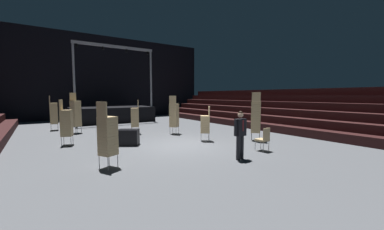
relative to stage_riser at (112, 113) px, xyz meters
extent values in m
cube|color=#515459|center=(0.00, -11.06, -0.76)|extent=(22.00, 30.00, 0.10)
cube|color=black|center=(0.00, 3.94, 3.29)|extent=(22.00, 0.30, 8.00)
cube|color=black|center=(6.88, -10.06, -0.49)|extent=(0.75, 24.00, 0.45)
cube|color=black|center=(7.62, -10.06, -0.04)|extent=(0.75, 24.00, 0.45)
cube|color=black|center=(8.38, -10.06, 0.41)|extent=(0.75, 24.00, 0.45)
cube|color=black|center=(9.12, -10.06, 0.86)|extent=(0.75, 24.00, 0.45)
cube|color=black|center=(9.88, -10.06, 1.31)|extent=(0.75, 24.00, 0.45)
cube|color=black|center=(10.62, -10.06, 1.76)|extent=(0.75, 24.00, 0.45)
cube|color=black|center=(0.00, 0.03, -0.08)|extent=(6.44, 3.26, 1.26)
cylinder|color=#9EA0A8|center=(-2.97, -1.35, 2.93)|extent=(0.16, 0.16, 4.77)
cylinder|color=#9EA0A8|center=(2.97, -1.35, 2.93)|extent=(0.16, 0.16, 4.77)
cube|color=#9EA0A8|center=(0.00, -1.35, 5.31)|extent=(6.14, 0.20, 0.20)
cylinder|color=black|center=(-2.72, -1.35, 5.09)|extent=(0.18, 0.18, 0.22)
cylinder|color=black|center=(-0.91, -1.35, 5.09)|extent=(0.18, 0.18, 0.22)
cylinder|color=black|center=(0.91, -1.35, 5.09)|extent=(0.18, 0.18, 0.22)
cylinder|color=black|center=(2.72, -1.35, 5.09)|extent=(0.18, 0.18, 0.22)
cylinder|color=black|center=(0.65, -14.27, -0.29)|extent=(0.15, 0.15, 0.84)
cylinder|color=black|center=(0.47, -14.29, -0.29)|extent=(0.15, 0.15, 0.84)
cube|color=silver|center=(0.57, -14.34, 0.42)|extent=(0.19, 0.12, 0.59)
cube|color=black|center=(0.56, -14.28, 0.42)|extent=(0.42, 0.27, 0.59)
cube|color=maroon|center=(0.57, -14.40, 0.49)|extent=(0.06, 0.02, 0.38)
cylinder|color=black|center=(0.79, -14.25, 0.43)|extent=(0.11, 0.11, 0.55)
cylinder|color=black|center=(0.32, -14.31, 0.43)|extent=(0.11, 0.11, 0.55)
sphere|color=#DBAD89|center=(0.56, -14.28, 0.86)|extent=(0.20, 0.20, 0.20)
sphere|color=black|center=(0.56, -14.28, 0.91)|extent=(0.16, 0.16, 0.16)
cylinder|color=#B2B5BA|center=(-0.78, -7.04, -0.51)|extent=(0.02, 0.02, 0.40)
cylinder|color=#B2B5BA|center=(-0.64, -6.69, -0.51)|extent=(0.02, 0.02, 0.40)
cylinder|color=#B2B5BA|center=(-0.43, -7.18, -0.51)|extent=(0.02, 0.02, 0.40)
cylinder|color=#B2B5BA|center=(-0.29, -6.83, -0.51)|extent=(0.02, 0.02, 0.40)
cube|color=tan|center=(-0.54, -6.93, -0.27)|extent=(0.57, 0.57, 0.08)
cube|color=tan|center=(-0.54, -6.93, -0.18)|extent=(0.57, 0.57, 0.08)
cube|color=tan|center=(-0.54, -6.93, -0.10)|extent=(0.57, 0.57, 0.08)
cube|color=tan|center=(-0.54, -6.93, -0.01)|extent=(0.57, 0.57, 0.08)
cube|color=tan|center=(-0.54, -6.93, 0.07)|extent=(0.57, 0.57, 0.08)
cube|color=tan|center=(-0.54, -6.93, 0.16)|extent=(0.57, 0.57, 0.08)
cube|color=tan|center=(-0.54, -6.93, 0.24)|extent=(0.57, 0.57, 0.08)
cube|color=tan|center=(-0.54, -6.93, 0.33)|extent=(0.57, 0.57, 0.08)
cube|color=tan|center=(-0.54, -6.93, 0.41)|extent=(0.57, 0.57, 0.08)
cube|color=tan|center=(-0.54, -6.93, 0.50)|extent=(0.57, 0.57, 0.08)
cube|color=tan|center=(-0.54, -6.93, 0.58)|extent=(0.57, 0.57, 0.08)
cube|color=tan|center=(-0.54, -6.93, 0.67)|extent=(0.57, 0.57, 0.08)
cube|color=tan|center=(-0.54, -6.93, 0.75)|extent=(0.57, 0.57, 0.08)
cube|color=tan|center=(-0.36, -7.01, 1.02)|extent=(0.20, 0.39, 0.46)
cylinder|color=#B2B5BA|center=(-4.19, -2.53, -0.51)|extent=(0.02, 0.02, 0.40)
cylinder|color=#B2B5BA|center=(-4.20, -2.91, -0.51)|extent=(0.02, 0.02, 0.40)
cylinder|color=#B2B5BA|center=(-4.56, -2.51, -0.51)|extent=(0.02, 0.02, 0.40)
cylinder|color=#B2B5BA|center=(-4.58, -2.89, -0.51)|extent=(0.02, 0.02, 0.40)
cube|color=tan|center=(-4.38, -2.71, -0.27)|extent=(0.46, 0.46, 0.08)
cube|color=tan|center=(-4.38, -2.71, -0.18)|extent=(0.46, 0.46, 0.08)
cube|color=tan|center=(-4.38, -2.71, -0.10)|extent=(0.46, 0.46, 0.08)
cube|color=tan|center=(-4.38, -2.71, -0.01)|extent=(0.46, 0.46, 0.08)
cube|color=tan|center=(-4.38, -2.71, 0.07)|extent=(0.46, 0.46, 0.08)
cube|color=tan|center=(-4.38, -2.71, 0.16)|extent=(0.46, 0.46, 0.08)
cube|color=tan|center=(-4.38, -2.71, 0.24)|extent=(0.46, 0.46, 0.08)
cube|color=tan|center=(-4.38, -2.71, 0.33)|extent=(0.46, 0.46, 0.08)
cube|color=tan|center=(-4.38, -2.71, 0.41)|extent=(0.46, 0.46, 0.08)
cube|color=tan|center=(-4.38, -2.71, 0.50)|extent=(0.46, 0.46, 0.08)
cube|color=tan|center=(-4.38, -2.71, 0.58)|extent=(0.46, 0.46, 0.08)
cube|color=tan|center=(-4.38, -2.71, 0.67)|extent=(0.46, 0.46, 0.08)
cube|color=tan|center=(-4.38, -2.71, 0.75)|extent=(0.46, 0.46, 0.08)
cube|color=tan|center=(-4.38, -2.71, 0.84)|extent=(0.46, 0.46, 0.08)
cube|color=tan|center=(-4.38, -2.71, 0.92)|extent=(0.46, 0.46, 0.08)
cube|color=tan|center=(-4.38, -2.71, 1.01)|extent=(0.46, 0.46, 0.08)
cube|color=tan|center=(-4.58, -2.70, 1.28)|extent=(0.07, 0.41, 0.46)
cylinder|color=#B2B5BA|center=(-3.12, -4.88, -0.51)|extent=(0.02, 0.02, 0.40)
cylinder|color=#B2B5BA|center=(-3.44, -5.07, -0.51)|extent=(0.02, 0.02, 0.40)
cylinder|color=#B2B5BA|center=(-3.31, -4.55, -0.51)|extent=(0.02, 0.02, 0.40)
cylinder|color=#B2B5BA|center=(-3.64, -4.74, -0.51)|extent=(0.02, 0.02, 0.40)
cube|color=tan|center=(-3.38, -4.81, -0.27)|extent=(0.60, 0.60, 0.08)
cube|color=tan|center=(-3.38, -4.81, -0.18)|extent=(0.60, 0.60, 0.08)
cube|color=tan|center=(-3.38, -4.81, -0.10)|extent=(0.60, 0.60, 0.08)
cube|color=tan|center=(-3.38, -4.81, -0.01)|extent=(0.60, 0.60, 0.08)
cube|color=tan|center=(-3.38, -4.81, 0.07)|extent=(0.60, 0.60, 0.08)
cube|color=tan|center=(-3.38, -4.81, 0.16)|extent=(0.60, 0.60, 0.08)
cube|color=tan|center=(-3.38, -4.81, 0.24)|extent=(0.60, 0.60, 0.08)
cube|color=tan|center=(-3.38, -4.81, 0.33)|extent=(0.60, 0.60, 0.08)
cube|color=tan|center=(-3.38, -4.81, 0.41)|extent=(0.60, 0.60, 0.08)
cube|color=tan|center=(-3.38, -4.81, 0.50)|extent=(0.60, 0.60, 0.08)
cube|color=tan|center=(-3.38, -4.81, 0.58)|extent=(0.60, 0.60, 0.08)
cube|color=tan|center=(-3.38, -4.81, 0.67)|extent=(0.60, 0.60, 0.08)
cube|color=tan|center=(-3.38, -4.81, 0.75)|extent=(0.60, 0.60, 0.08)
cube|color=tan|center=(-3.38, -4.81, 0.84)|extent=(0.60, 0.60, 0.08)
cube|color=tan|center=(-3.38, -4.81, 0.92)|extent=(0.60, 0.60, 0.08)
cube|color=tan|center=(-3.38, -4.81, 1.01)|extent=(0.60, 0.60, 0.08)
cube|color=tan|center=(-3.38, -4.81, 1.09)|extent=(0.60, 0.60, 0.08)
cube|color=tan|center=(-3.38, -4.81, 1.18)|extent=(0.60, 0.60, 0.08)
cube|color=tan|center=(-3.47, -4.64, 1.45)|extent=(0.37, 0.25, 0.46)
cylinder|color=#B2B5BA|center=(3.70, -12.02, -0.51)|extent=(0.02, 0.02, 0.40)
cylinder|color=#B2B5BA|center=(3.94, -12.32, -0.51)|extent=(0.02, 0.02, 0.40)
cylinder|color=#B2B5BA|center=(3.40, -12.26, -0.51)|extent=(0.02, 0.02, 0.40)
cylinder|color=#B2B5BA|center=(3.64, -12.55, -0.51)|extent=(0.02, 0.02, 0.40)
cube|color=tan|center=(3.67, -12.29, -0.27)|extent=(0.62, 0.62, 0.08)
cube|color=tan|center=(3.67, -12.29, -0.18)|extent=(0.62, 0.62, 0.08)
cube|color=tan|center=(3.67, -12.29, -0.10)|extent=(0.62, 0.62, 0.08)
cube|color=tan|center=(3.67, -12.29, -0.01)|extent=(0.62, 0.62, 0.08)
cube|color=tan|center=(3.67, -12.29, 0.07)|extent=(0.62, 0.62, 0.08)
cube|color=tan|center=(3.67, -12.29, 0.16)|extent=(0.62, 0.62, 0.08)
cube|color=tan|center=(3.67, -12.29, 0.24)|extent=(0.62, 0.62, 0.08)
cube|color=tan|center=(3.67, -12.29, 0.33)|extent=(0.62, 0.62, 0.08)
cube|color=tan|center=(3.67, -12.29, 0.41)|extent=(0.62, 0.62, 0.08)
cube|color=tan|center=(3.67, -12.29, 0.50)|extent=(0.62, 0.62, 0.08)
cube|color=tan|center=(3.67, -12.29, 0.58)|extent=(0.62, 0.62, 0.08)
cube|color=tan|center=(3.67, -12.29, 0.67)|extent=(0.62, 0.62, 0.08)
cube|color=tan|center=(3.67, -12.29, 0.75)|extent=(0.62, 0.62, 0.08)
cube|color=tan|center=(3.67, -12.29, 0.84)|extent=(0.62, 0.62, 0.08)
cube|color=tan|center=(3.67, -12.29, 0.92)|extent=(0.62, 0.62, 0.08)
cube|color=tan|center=(3.67, -12.29, 1.01)|extent=(0.62, 0.62, 0.08)
cube|color=tan|center=(3.67, -12.29, 1.09)|extent=(0.62, 0.62, 0.08)
cube|color=tan|center=(3.67, -12.29, 1.18)|extent=(0.62, 0.62, 0.08)
cube|color=tan|center=(3.52, -12.41, 1.45)|extent=(0.29, 0.35, 0.46)
cylinder|color=#B2B5BA|center=(1.28, -11.00, -0.51)|extent=(0.02, 0.02, 0.40)
cylinder|color=#B2B5BA|center=(1.50, -10.69, -0.51)|extent=(0.02, 0.02, 0.40)
cylinder|color=#B2B5BA|center=(1.59, -11.22, -0.51)|extent=(0.02, 0.02, 0.40)
cylinder|color=#B2B5BA|center=(1.81, -10.92, -0.51)|extent=(0.02, 0.02, 0.40)
cube|color=tan|center=(1.54, -10.96, -0.27)|extent=(0.61, 0.61, 0.08)
cube|color=tan|center=(1.54, -10.96, -0.18)|extent=(0.61, 0.61, 0.08)
cube|color=tan|center=(1.54, -10.96, -0.10)|extent=(0.61, 0.61, 0.08)
cube|color=tan|center=(1.54, -10.96, -0.01)|extent=(0.61, 0.61, 0.08)
cube|color=tan|center=(1.54, -10.96, 0.07)|extent=(0.61, 0.61, 0.08)
cube|color=tan|center=(1.54, -10.96, 0.16)|extent=(0.61, 0.61, 0.08)
cube|color=tan|center=(1.54, -10.96, 0.24)|extent=(0.61, 0.61, 0.08)
cube|color=tan|center=(1.54, -10.96, 0.33)|extent=(0.61, 0.61, 0.08)
cube|color=tan|center=(1.54, -10.96, 0.41)|extent=(0.61, 0.61, 0.08)
cube|color=tan|center=(1.54, -10.96, 0.50)|extent=(0.61, 0.61, 0.08)
cube|color=tan|center=(1.70, -11.07, 0.77)|extent=(0.28, 0.36, 0.46)
cylinder|color=#B2B5BA|center=(-3.94, -8.13, -0.51)|extent=(0.02, 0.02, 0.40)
cylinder|color=#B2B5BA|center=(-4.07, -8.49, -0.51)|extent=(0.02, 0.02, 0.40)
cylinder|color=#B2B5BA|center=(-4.30, -8.00, -0.51)|extent=(0.02, 0.02, 0.40)
cylinder|color=#B2B5BA|center=(-4.43, -8.36, -0.51)|extent=(0.02, 0.02, 0.40)
cube|color=tan|center=(-4.19, -8.25, -0.27)|extent=(0.56, 0.56, 0.08)
cube|color=tan|center=(-4.19, -8.25, -0.18)|extent=(0.56, 0.56, 0.08)
cube|color=tan|center=(-4.19, -8.25, -0.10)|extent=(0.56, 0.56, 0.08)
cube|color=tan|center=(-4.19, -8.25, -0.01)|extent=(0.56, 0.56, 0.08)
cube|color=tan|center=(-4.19, -8.25, 0.07)|extent=(0.56, 0.56, 0.08)
cube|color=tan|center=(-4.19, -8.25, 0.16)|extent=(0.56, 0.56, 0.08)
cube|color=tan|center=(-4.19, -8.25, 0.24)|extent=(0.56, 0.56, 0.08)
cube|color=tan|center=(-4.19, -8.25, 0.33)|extent=(0.56, 0.56, 0.08)
cube|color=tan|center=(-4.19, -8.25, 0.41)|extent=(0.56, 0.56, 0.08)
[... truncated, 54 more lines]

